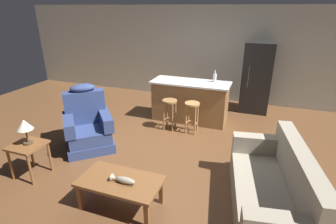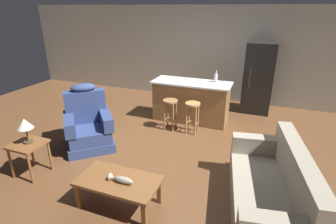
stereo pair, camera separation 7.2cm
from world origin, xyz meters
name	(u,v)px [view 2 (the right image)]	position (x,y,z in m)	size (l,w,h in m)	color
ground_plane	(171,146)	(0.00, 0.00, 0.00)	(12.00, 12.00, 0.00)	brown
back_wall	(210,54)	(0.00, 3.12, 1.30)	(12.00, 0.05, 2.60)	#B2B2A3
coffee_table	(119,183)	(-0.07, -1.81, 0.36)	(1.10, 0.60, 0.42)	brown
fish_figurine	(121,180)	(0.00, -1.84, 0.46)	(0.34, 0.10, 0.10)	#4C3823
couch	(271,192)	(1.84, -1.25, 0.34)	(1.15, 2.02, 0.94)	#9E937F
recliner_near_lamp	(88,125)	(-1.50, -0.54, 0.42)	(1.19, 1.19, 1.20)	navy
end_table	(29,149)	(-1.78, -1.68, 0.46)	(0.48, 0.48, 0.56)	brown
table_lamp	(25,125)	(-1.77, -1.65, 0.87)	(0.24, 0.24, 0.41)	#4C3823
kitchen_island	(191,101)	(0.00, 1.35, 0.48)	(1.80, 0.70, 0.95)	olive
bar_stool_left	(170,109)	(-0.28, 0.72, 0.47)	(0.32, 0.32, 0.68)	olive
bar_stool_right	(192,112)	(0.22, 0.72, 0.47)	(0.32, 0.32, 0.68)	#A87A47
refrigerator	(258,78)	(1.40, 2.55, 0.88)	(0.70, 0.69, 1.76)	black
bottle_tall_green	(216,78)	(0.52, 1.52, 1.05)	(0.08, 0.08, 0.27)	silver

